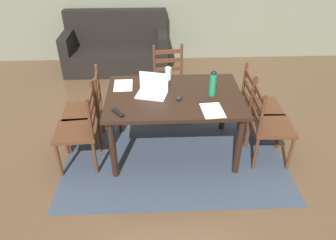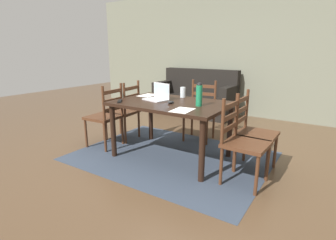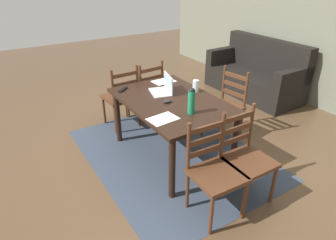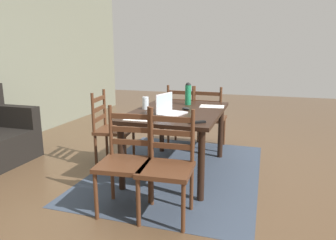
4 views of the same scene
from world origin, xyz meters
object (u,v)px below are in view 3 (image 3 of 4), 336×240
object	(u,v)px
water_bottle	(191,100)
drinking_glass	(196,86)
couch	(256,75)
chair_left_near	(121,97)
dining_table	(172,107)
tv_remote	(123,90)
laptop	(164,88)
chair_right_far	(246,158)
chair_left_far	(146,92)
computer_mouse	(167,101)
chair_right_near	(214,172)
chair_far_head	(225,106)

from	to	relation	value
water_bottle	drinking_glass	size ratio (longest dim) A/B	1.93
water_bottle	couch	bearing A→B (deg)	117.75
couch	chair_left_near	bearing A→B (deg)	-93.08
couch	dining_table	bearing A→B (deg)	-70.02
dining_table	tv_remote	xyz separation A→B (m)	(-0.58, -0.36, 0.10)
laptop	drinking_glass	xyz separation A→B (m)	(0.19, 0.35, 0.02)
couch	water_bottle	xyz separation A→B (m)	(1.30, -2.47, 0.55)
drinking_glass	chair_right_far	bearing A→B (deg)	-9.62
chair_left_far	tv_remote	bearing A→B (deg)	-51.22
water_bottle	computer_mouse	distance (m)	0.39
chair_right_near	drinking_glass	size ratio (longest dim) A/B	6.38
couch	chair_left_far	bearing A→B (deg)	-93.63
chair_left_near	chair_right_far	bearing A→B (deg)	11.02
couch	computer_mouse	bearing A→B (deg)	-69.75
chair_right_near	tv_remote	xyz separation A→B (m)	(-1.61, -0.16, 0.31)
chair_right_near	chair_left_far	distance (m)	2.10
dining_table	chair_far_head	distance (m)	0.90
chair_left_near	chair_right_far	world-z (taller)	same
chair_far_head	computer_mouse	size ratio (longest dim) A/B	9.50
chair_right_near	drinking_glass	world-z (taller)	chair_right_near
computer_mouse	chair_left_near	bearing A→B (deg)	-158.36
chair_far_head	drinking_glass	bearing A→B (deg)	-95.39
chair_left_near	chair_right_near	world-z (taller)	same
chair_left_near	tv_remote	xyz separation A→B (m)	(0.45, -0.16, 0.31)
dining_table	chair_right_far	distance (m)	1.07
laptop	tv_remote	size ratio (longest dim) A/B	2.16
water_bottle	chair_far_head	bearing A→B (deg)	114.83
chair_far_head	tv_remote	world-z (taller)	chair_far_head
chair_far_head	drinking_glass	distance (m)	0.62
chair_left_far	computer_mouse	world-z (taller)	chair_left_far
tv_remote	water_bottle	bearing A→B (deg)	-17.91
laptop	computer_mouse	size ratio (longest dim) A/B	3.66
chair_left_near	chair_right_near	xyz separation A→B (m)	(2.06, -0.00, 0.00)
chair_left_near	chair_right_near	bearing A→B (deg)	-0.01
chair_left_far	chair_right_near	bearing A→B (deg)	-11.12
chair_right_far	water_bottle	distance (m)	0.80
chair_right_near	water_bottle	distance (m)	0.79
dining_table	drinking_glass	size ratio (longest dim) A/B	9.98
couch	water_bottle	world-z (taller)	water_bottle
chair_far_head	laptop	xyz separation A→B (m)	(-0.23, -0.84, 0.36)
chair_right_far	water_bottle	bearing A→B (deg)	-160.19
couch	drinking_glass	size ratio (longest dim) A/B	12.09
chair_left_far	laptop	world-z (taller)	laptop
drinking_glass	computer_mouse	bearing A→B (deg)	-78.38
chair_far_head	water_bottle	bearing A→B (deg)	-65.17
chair_left_far	couch	bearing A→B (deg)	86.37
chair_far_head	couch	xyz separation A→B (m)	(-0.88, 1.57, -0.11)
dining_table	couch	size ratio (longest dim) A/B	0.83
laptop	drinking_glass	size ratio (longest dim) A/B	2.46
computer_mouse	tv_remote	distance (m)	0.68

